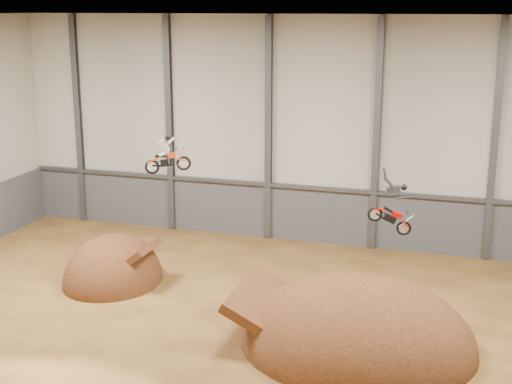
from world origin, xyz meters
TOP-DOWN VIEW (x-y plane):
  - floor at (0.00, 0.00)m, footprint 40.00×40.00m
  - back_wall at (0.00, 15.00)m, footprint 40.00×0.10m
  - ceiling at (0.00, 0.00)m, footprint 40.00×40.00m
  - lower_band_back at (0.00, 14.90)m, footprint 39.80×0.18m
  - steel_rail at (0.00, 14.75)m, footprint 39.80×0.35m
  - steel_column_0 at (-16.67, 14.80)m, footprint 0.40×0.36m
  - steel_column_1 at (-10.00, 14.80)m, footprint 0.40×0.36m
  - steel_column_2 at (-3.33, 14.80)m, footprint 0.40×0.36m
  - steel_column_3 at (3.33, 14.80)m, footprint 0.40×0.36m
  - steel_column_4 at (10.00, 14.80)m, footprint 0.40×0.36m
  - takeoff_ramp at (-9.22, 5.10)m, footprint 5.17×5.97m
  - landing_ramp at (4.63, 1.49)m, footprint 10.33×9.14m
  - fmx_rider_a at (-5.23, 3.99)m, footprint 2.56×1.71m
  - fmx_rider_b at (5.36, 4.11)m, footprint 3.66×1.53m

SIDE VIEW (x-z plane):
  - floor at x=0.00m, z-range 0.00..0.00m
  - takeoff_ramp at x=-9.22m, z-range -2.59..2.59m
  - landing_ramp at x=4.63m, z-range -2.98..2.98m
  - lower_band_back at x=0.00m, z-range 0.00..3.50m
  - steel_rail at x=0.00m, z-range 3.45..3.65m
  - fmx_rider_b at x=5.36m, z-range 4.24..7.62m
  - back_wall at x=0.00m, z-range 0.00..14.00m
  - steel_column_0 at x=-16.67m, z-range 0.05..13.95m
  - steel_column_1 at x=-10.00m, z-range 0.05..13.95m
  - steel_column_2 at x=-3.33m, z-range 0.05..13.95m
  - steel_column_3 at x=3.33m, z-range 0.05..13.95m
  - steel_column_4 at x=10.00m, z-range 0.05..13.95m
  - fmx_rider_a at x=-5.23m, z-range 6.50..8.73m
  - ceiling at x=0.00m, z-range 14.00..14.00m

